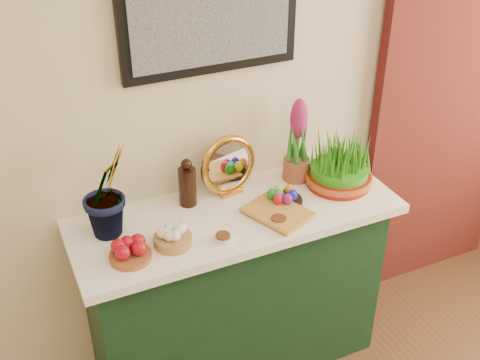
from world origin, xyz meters
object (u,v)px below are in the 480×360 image
object	(u,v)px
sideboard	(236,293)
hyacinth_green	(105,177)
wheatgrass_sabzeh	(340,164)
mirror	(228,166)
book	(262,222)

from	to	relation	value
sideboard	hyacinth_green	bearing A→B (deg)	171.63
sideboard	wheatgrass_sabzeh	size ratio (longest dim) A/B	4.34
mirror	wheatgrass_sabzeh	bearing A→B (deg)	-17.38
book	hyacinth_green	bearing A→B (deg)	136.41
wheatgrass_sabzeh	book	bearing A→B (deg)	-162.58
hyacinth_green	wheatgrass_sabzeh	xyz separation A→B (m)	(1.02, -0.08, -0.14)
sideboard	book	distance (m)	0.51
mirror	wheatgrass_sabzeh	xyz separation A→B (m)	(0.48, -0.15, -0.02)
hyacinth_green	wheatgrass_sabzeh	bearing A→B (deg)	-35.70
book	wheatgrass_sabzeh	bearing A→B (deg)	-5.10
sideboard	wheatgrass_sabzeh	distance (m)	0.77
hyacinth_green	mirror	distance (m)	0.56
sideboard	book	xyz separation A→B (m)	(0.06, -0.14, 0.48)
hyacinth_green	wheatgrass_sabzeh	distance (m)	1.03
sideboard	mirror	world-z (taller)	mirror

